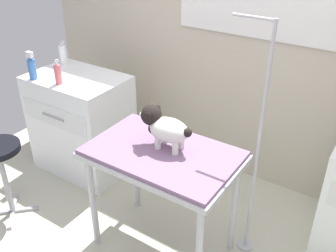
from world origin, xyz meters
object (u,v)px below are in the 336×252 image
at_px(grooming_arm, 255,158).
at_px(stool, 0,159).
at_px(grooming_table, 163,163).
at_px(dog, 164,127).
at_px(shampoo_bottle, 58,74).
at_px(counter_left, 82,123).

relative_size(grooming_arm, stool, 2.57).
height_order(grooming_table, dog, dog).
height_order(dog, shampoo_bottle, shampoo_bottle).
xyz_separation_m(grooming_table, stool, (-1.18, -0.37, -0.21)).
bearing_deg(shampoo_bottle, dog, -9.90).
distance_m(counter_left, shampoo_bottle, 0.55).
height_order(grooming_arm, stool, grooming_arm).
bearing_deg(dog, shampoo_bottle, 170.10).
relative_size(grooming_arm, counter_left, 1.81).
relative_size(stool, shampoo_bottle, 3.09).
bearing_deg(counter_left, shampoo_bottle, -91.18).
bearing_deg(dog, grooming_arm, 28.48).
relative_size(grooming_table, stool, 1.50).
xyz_separation_m(grooming_table, counter_left, (-1.15, 0.42, -0.27)).
xyz_separation_m(grooming_arm, counter_left, (-1.63, 0.10, -0.31)).
distance_m(grooming_arm, shampoo_bottle, 1.65).
relative_size(grooming_arm, shampoo_bottle, 7.95).
height_order(grooming_arm, counter_left, grooming_arm).
xyz_separation_m(grooming_table, dog, (-0.02, 0.05, 0.23)).
xyz_separation_m(stool, shampoo_bottle, (0.03, 0.62, 0.46)).
bearing_deg(grooming_arm, dog, -151.52).
distance_m(grooming_arm, stool, 1.81).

